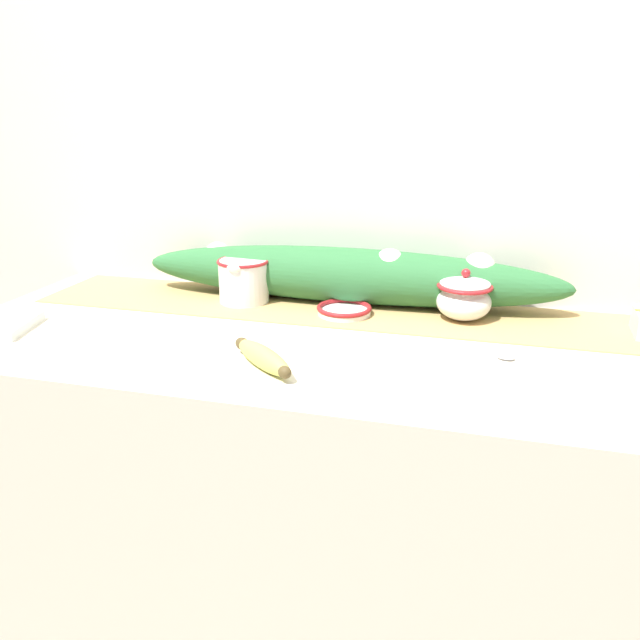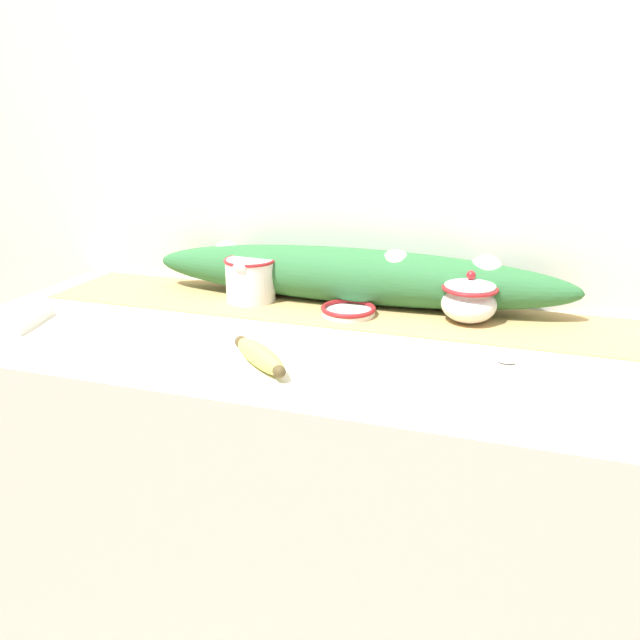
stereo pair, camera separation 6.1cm
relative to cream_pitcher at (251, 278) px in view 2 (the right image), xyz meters
The scene contains 10 objects.
countertop 0.59m from the cream_pitcher, 38.46° to the right, with size 1.59×0.65×0.90m, color beige.
back_wall 0.37m from the cream_pitcher, 33.66° to the left, with size 2.39×0.04×2.40m, color silver.
table_runner 0.24m from the cream_pitcher, ahead, with size 1.46×0.26×0.00m, color tan.
cream_pitcher is the anchor object (origin of this frame).
sugar_bowl 0.52m from the cream_pitcher, ahead, with size 0.12×0.12×0.11m.
small_dish 0.26m from the cream_pitcher, ahead, with size 0.12×0.12×0.02m.
banana 0.41m from the cream_pitcher, 63.88° to the right, with size 0.16×0.15×0.04m.
spoon 0.63m from the cream_pitcher, 19.46° to the right, with size 0.16×0.04×0.01m.
napkin_stack 0.55m from the cream_pitcher, 143.85° to the right, with size 0.15×0.15×0.02m, color white.
poinsettia_garland 0.25m from the cream_pitcher, 14.38° to the left, with size 1.03×0.14×0.14m.
Camera 2 is at (0.37, -1.14, 1.35)m, focal length 35.00 mm.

